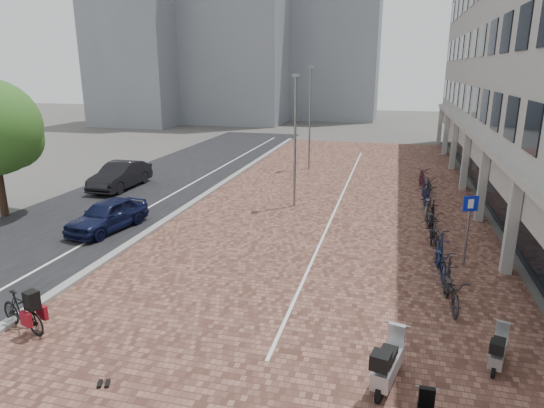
{
  "coord_description": "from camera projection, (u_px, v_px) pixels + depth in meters",
  "views": [
    {
      "loc": [
        4.8,
        -12.53,
        6.8
      ],
      "look_at": [
        0.0,
        6.0,
        1.3
      ],
      "focal_mm": 31.29,
      "sensor_mm": 36.0,
      "label": 1
    }
  ],
  "objects": [
    {
      "name": "parking_sign",
      "position": [
        469.0,
        219.0,
        16.45
      ],
      "size": [
        0.52,
        0.22,
        2.59
      ],
      "rotation": [
        0.0,
        0.0,
        0.34
      ],
      "color": "slate",
      "rests_on": "ground"
    },
    {
      "name": "scooter_front",
      "position": [
        388.0,
        361.0,
        10.39
      ],
      "size": [
        0.96,
        1.88,
        1.23
      ],
      "primitive_type": null,
      "rotation": [
        0.0,
        0.0,
        -0.24
      ],
      "color": "#AEAFB3",
      "rests_on": "ground"
    },
    {
      "name": "ground",
      "position": [
        224.0,
        296.0,
        14.69
      ],
      "size": [
        140.0,
        140.0,
        0.0
      ],
      "primitive_type": "plane",
      "color": "#474442",
      "rests_on": "ground"
    },
    {
      "name": "bg_towers",
      "position": [
        247.0,
        9.0,
        59.81
      ],
      "size": [
        33.0,
        23.0,
        32.0
      ],
      "color": "gray",
      "rests_on": "ground"
    },
    {
      "name": "plaza_brick",
      "position": [
        336.0,
        200.0,
        25.37
      ],
      "size": [
        14.5,
        42.0,
        0.04
      ],
      "primitive_type": "cube",
      "color": "brown",
      "rests_on": "ground"
    },
    {
      "name": "bike_row",
      "position": [
        431.0,
        213.0,
        21.36
      ],
      "size": [
        1.14,
        18.11,
        1.05
      ],
      "color": "black",
      "rests_on": "ground"
    },
    {
      "name": "lamp_far",
      "position": [
        310.0,
        119.0,
        32.23
      ],
      "size": [
        0.12,
        0.12,
        6.87
      ],
      "primitive_type": "cylinder",
      "color": "slate",
      "rests_on": "ground"
    },
    {
      "name": "lane_line",
      "position": [
        181.0,
        189.0,
        27.53
      ],
      "size": [
        0.12,
        44.0,
        0.0
      ],
      "primitive_type": "cube",
      "color": "white",
      "rests_on": "street_asphalt"
    },
    {
      "name": "car_navy",
      "position": [
        107.0,
        215.0,
        20.49
      ],
      "size": [
        2.26,
        4.22,
        1.37
      ],
      "primitive_type": "imported",
      "rotation": [
        0.0,
        0.0,
        -0.17
      ],
      "color": "black",
      "rests_on": "ground"
    },
    {
      "name": "lamp_near",
      "position": [
        295.0,
        143.0,
        23.26
      ],
      "size": [
        0.12,
        0.12,
        6.47
      ],
      "primitive_type": "cylinder",
      "color": "slate",
      "rests_on": "ground"
    },
    {
      "name": "scooter_back",
      "position": [
        498.0,
        348.0,
        11.09
      ],
      "size": [
        0.83,
        1.48,
        0.97
      ],
      "primitive_type": null,
      "rotation": [
        0.0,
        0.0,
        -0.29
      ],
      "color": "#9C9DA1",
      "rests_on": "ground"
    },
    {
      "name": "shoes",
      "position": [
        103.0,
        385.0,
        10.49
      ],
      "size": [
        0.42,
        0.39,
        0.08
      ],
      "primitive_type": null,
      "rotation": [
        0.0,
        0.0,
        0.42
      ],
      "color": "black",
      "rests_on": "ground"
    },
    {
      "name": "parking_line",
      "position": [
        340.0,
        200.0,
        25.31
      ],
      "size": [
        0.1,
        30.0,
        0.0
      ],
      "primitive_type": "cube",
      "color": "white",
      "rests_on": "plaza_brick"
    },
    {
      "name": "car_dark",
      "position": [
        120.0,
        176.0,
        27.61
      ],
      "size": [
        1.65,
        4.68,
        1.54
      ],
      "primitive_type": "imported",
      "rotation": [
        0.0,
        0.0,
        -0.0
      ],
      "color": "black",
      "rests_on": "ground"
    },
    {
      "name": "curb",
      "position": [
        212.0,
        190.0,
        27.06
      ],
      "size": [
        0.35,
        42.0,
        0.14
      ],
      "primitive_type": "cube",
      "color": "gray",
      "rests_on": "ground"
    },
    {
      "name": "street_asphalt",
      "position": [
        150.0,
        187.0,
        28.02
      ],
      "size": [
        8.0,
        50.0,
        0.03
      ],
      "primitive_type": "cube",
      "color": "black",
      "rests_on": "ground"
    },
    {
      "name": "hero_bike",
      "position": [
        22.0,
        311.0,
        12.62
      ],
      "size": [
        1.89,
        1.04,
        1.29
      ],
      "rotation": [
        0.0,
        0.0,
        1.26
      ],
      "color": "black",
      "rests_on": "ground"
    }
  ]
}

